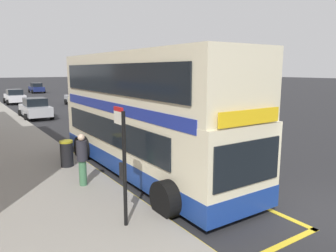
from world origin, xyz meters
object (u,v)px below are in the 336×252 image
Objects in this scene: bus_stop_sign at (123,158)px; parked_car_white_behind at (15,97)px; parked_car_silver_ahead at (78,98)px; litter_bin at (67,153)px; double_decker_bus at (143,118)px; pedestrian_waiting_near_sign at (82,158)px; parked_car_navy_far at (37,88)px; parked_car_silver_distant at (35,108)px.

parked_car_white_behind is (2.38, 32.88, -0.99)m from bus_stop_sign.
parked_car_silver_ahead is 23.28m from litter_bin.
parked_car_white_behind is (-0.19, 29.22, -1.26)m from double_decker_bus.
parked_car_white_behind is 2.50× the size of pedestrian_waiting_near_sign.
double_decker_bus is 45.94m from parked_car_navy_far.
parked_car_silver_ahead is 9.48m from parked_car_silver_distant.
litter_bin is at bearing 85.89° from pedestrian_waiting_near_sign.
parked_car_silver_ahead is at bearing 134.92° from parked_car_white_behind.
parked_car_white_behind is at bearing 85.51° from pedestrian_waiting_near_sign.
parked_car_navy_far is 44.50m from litter_bin.
bus_stop_sign reaches higher than parked_car_silver_ahead.
double_decker_bus is at bearing 12.20° from pedestrian_waiting_near_sign.
double_decker_bus reaches higher than pedestrian_waiting_near_sign.
parked_car_silver_distant is 2.50× the size of pedestrian_waiting_near_sign.
pedestrian_waiting_near_sign is at bearing -108.93° from parked_car_silver_ahead.
bus_stop_sign is 1.68× the size of pedestrian_waiting_near_sign.
parked_car_white_behind reaches higher than litter_bin.
double_decker_bus reaches higher than parked_car_silver_ahead.
bus_stop_sign reaches higher than pedestrian_waiting_near_sign.
parked_car_white_behind is 1.00× the size of parked_car_silver_distant.
double_decker_bus reaches higher than parked_car_navy_far.
pedestrian_waiting_near_sign reaches higher than parked_car_silver_ahead.
bus_stop_sign is at bearing -92.93° from parked_car_silver_distant.
pedestrian_waiting_near_sign is (-2.34, -29.77, 0.25)m from parked_car_white_behind.
double_decker_bus is 16.37m from parked_car_silver_distant.
double_decker_bus is 2.78m from pedestrian_waiting_near_sign.
parked_car_silver_ahead and parked_car_navy_far have the same top height.
parked_car_navy_far and parked_car_silver_distant have the same top height.
parked_car_white_behind is 27.52m from litter_bin.
pedestrian_waiting_near_sign is (-7.97, -46.15, 0.25)m from parked_car_navy_far.
parked_car_navy_far is at bearing 80.21° from pedestrian_waiting_near_sign.
bus_stop_sign reaches higher than parked_car_white_behind.
parked_car_navy_far is at bearing -109.08° from parked_car_white_behind.
pedestrian_waiting_near_sign is 2.38m from litter_bin.
double_decker_bus is 10.25× the size of litter_bin.
double_decker_bus is 2.46× the size of parked_car_silver_distant.
bus_stop_sign reaches higher than parked_car_navy_far.
parked_car_navy_far is at bearing 80.76° from bus_stop_sign.
parked_car_silver_ahead is 21.81m from parked_car_navy_far.
parked_car_silver_distant reaches higher than litter_bin.
parked_car_silver_ahead reaches higher than litter_bin.
double_decker_bus is 2.46× the size of parked_car_navy_far.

